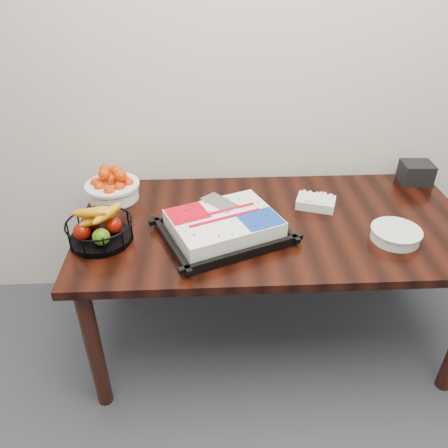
{
  "coord_description": "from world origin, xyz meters",
  "views": [
    {
      "loc": [
        -0.32,
        0.31,
        1.84
      ],
      "look_at": [
        -0.24,
        1.86,
        0.83
      ],
      "focal_mm": 35.0,
      "sensor_mm": 36.0,
      "label": 1
    }
  ],
  "objects_px": {
    "table": "(274,236)",
    "napkin_box": "(416,173)",
    "fruit_basket": "(100,229)",
    "plate_stack": "(396,234)",
    "tangerine_bowl": "(112,185)",
    "cake_tray": "(224,226)"
  },
  "relations": [
    {
      "from": "cake_tray",
      "to": "fruit_basket",
      "type": "xyz_separation_m",
      "value": [
        -0.53,
        -0.01,
        0.01
      ]
    },
    {
      "from": "table",
      "to": "fruit_basket",
      "type": "bearing_deg",
      "value": -171.13
    },
    {
      "from": "cake_tray",
      "to": "napkin_box",
      "type": "height_order",
      "value": "napkin_box"
    },
    {
      "from": "plate_stack",
      "to": "napkin_box",
      "type": "relative_size",
      "value": 1.37
    },
    {
      "from": "table",
      "to": "napkin_box",
      "type": "bearing_deg",
      "value": 23.63
    },
    {
      "from": "table",
      "to": "cake_tray",
      "type": "distance_m",
      "value": 0.3
    },
    {
      "from": "table",
      "to": "cake_tray",
      "type": "bearing_deg",
      "value": -156.42
    },
    {
      "from": "table",
      "to": "plate_stack",
      "type": "distance_m",
      "value": 0.54
    },
    {
      "from": "tangerine_bowl",
      "to": "cake_tray",
      "type": "bearing_deg",
      "value": -34.0
    },
    {
      "from": "fruit_basket",
      "to": "napkin_box",
      "type": "relative_size",
      "value": 1.81
    },
    {
      "from": "table",
      "to": "cake_tray",
      "type": "relative_size",
      "value": 2.9
    },
    {
      "from": "tangerine_bowl",
      "to": "fruit_basket",
      "type": "height_order",
      "value": "tangerine_bowl"
    },
    {
      "from": "plate_stack",
      "to": "tangerine_bowl",
      "type": "bearing_deg",
      "value": 161.42
    },
    {
      "from": "plate_stack",
      "to": "napkin_box",
      "type": "bearing_deg",
      "value": 59.7
    },
    {
      "from": "table",
      "to": "napkin_box",
      "type": "xyz_separation_m",
      "value": [
        0.8,
        0.35,
        0.14
      ]
    },
    {
      "from": "table",
      "to": "tangerine_bowl",
      "type": "height_order",
      "value": "tangerine_bowl"
    },
    {
      "from": "tangerine_bowl",
      "to": "napkin_box",
      "type": "distance_m",
      "value": 1.58
    },
    {
      "from": "fruit_basket",
      "to": "napkin_box",
      "type": "distance_m",
      "value": 1.64
    },
    {
      "from": "tangerine_bowl",
      "to": "fruit_basket",
      "type": "distance_m",
      "value": 0.38
    },
    {
      "from": "fruit_basket",
      "to": "cake_tray",
      "type": "bearing_deg",
      "value": 1.5
    },
    {
      "from": "fruit_basket",
      "to": "plate_stack",
      "type": "relative_size",
      "value": 1.32
    },
    {
      "from": "cake_tray",
      "to": "plate_stack",
      "type": "bearing_deg",
      "value": -5.19
    }
  ]
}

